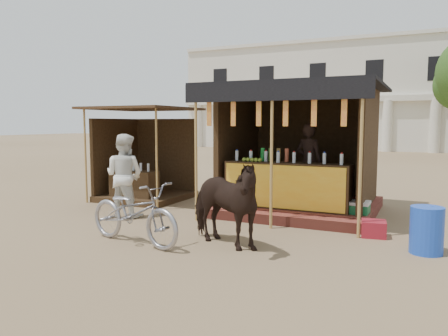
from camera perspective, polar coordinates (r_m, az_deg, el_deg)
ground at (r=7.41m, az=-5.32°, el=-9.65°), size 120.00×120.00×0.00m
main_stall at (r=9.91m, az=9.65°, el=0.28°), size 3.60×3.61×2.78m
secondary_stall at (r=11.65m, az=-10.77°, el=0.20°), size 2.40×2.40×2.38m
cow at (r=7.00m, az=-0.22°, el=-4.65°), size 1.83×1.30×1.41m
motorbike at (r=7.35m, az=-11.70°, el=-5.73°), size 2.07×1.06×1.04m
bystander at (r=9.45m, az=-12.90°, el=-0.96°), size 0.90×0.72×1.76m
blue_barrel at (r=7.38m, az=24.95°, el=-7.38°), size 0.57×0.57×0.72m
red_crate at (r=8.15m, az=18.97°, el=-7.51°), size 0.46×0.46×0.28m
cooler at (r=9.02m, az=16.44°, el=-5.55°), size 0.65×0.45×0.46m
background_building at (r=36.59m, az=16.39°, el=8.77°), size 26.00×7.45×8.18m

